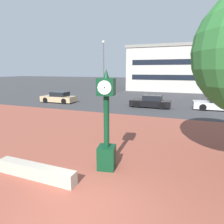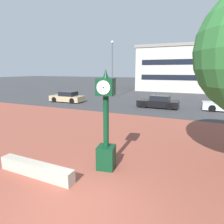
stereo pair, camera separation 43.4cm
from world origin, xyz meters
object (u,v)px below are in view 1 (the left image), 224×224
object	(u,v)px
civic_building	(195,68)
car_street_near	(218,104)
car_street_mid	(151,102)
car_street_far	(59,98)
street_lamp_post	(104,64)
flagpole_primary	(220,63)
street_clock	(107,129)

from	to	relation	value
civic_building	car_street_near	bearing A→B (deg)	-85.64
car_street_mid	car_street_far	xyz separation A→B (m)	(-10.87, -0.73, 0.00)
car_street_mid	civic_building	distance (m)	22.84
civic_building	street_lamp_post	size ratio (longest dim) A/B	3.18
flagpole_primary	street_lamp_post	xyz separation A→B (m)	(-14.91, -3.58, -0.06)
civic_building	street_clock	bearing A→B (deg)	-96.43
street_clock	car_street_far	world-z (taller)	street_clock
car_street_far	civic_building	distance (m)	27.83
car_street_far	flagpole_primary	world-z (taller)	flagpole_primary
flagpole_primary	street_lamp_post	distance (m)	15.33
car_street_near	street_lamp_post	bearing A→B (deg)	69.16
car_street_far	flagpole_primary	size ratio (longest dim) A/B	0.55
car_street_far	street_lamp_post	world-z (taller)	street_lamp_post
street_lamp_post	car_street_mid	bearing A→B (deg)	-35.90
car_street_far	civic_building	world-z (taller)	civic_building
car_street_mid	flagpole_primary	bearing A→B (deg)	-38.30
flagpole_primary	civic_building	xyz separation A→B (m)	(-2.51, 12.92, -0.57)
street_clock	street_lamp_post	distance (m)	21.27
car_street_mid	street_lamp_post	size ratio (longest dim) A/B	0.53
car_street_mid	civic_building	bearing A→B (deg)	-12.08
car_street_far	street_lamp_post	bearing A→B (deg)	-27.84
street_clock	car_street_near	bearing A→B (deg)	58.16
flagpole_primary	civic_building	distance (m)	13.17
car_street_near	car_street_far	world-z (taller)	same
street_clock	flagpole_primary	world-z (taller)	flagpole_primary
street_clock	car_street_near	size ratio (longest dim) A/B	0.88
car_street_mid	street_clock	bearing A→B (deg)	-177.24
car_street_near	car_street_far	xyz separation A→B (m)	(-17.19, -1.62, -0.00)
street_clock	car_street_far	distance (m)	17.44
street_clock	car_street_near	xyz separation A→B (m)	(5.65, 14.65, -1.04)
car_street_mid	civic_building	size ratio (longest dim) A/B	0.17
car_street_near	flagpole_primary	distance (m)	9.28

